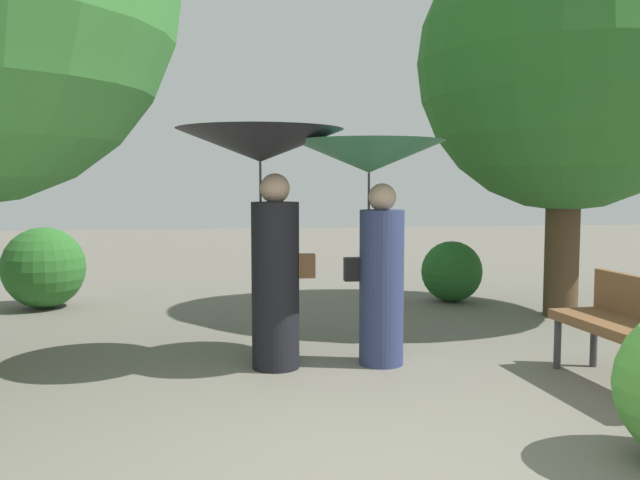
# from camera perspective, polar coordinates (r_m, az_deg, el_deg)

# --- Properties ---
(ground_plane) EXTENTS (40.00, 40.00, 0.00)m
(ground_plane) POSITION_cam_1_polar(r_m,az_deg,el_deg) (4.03, 5.66, -17.95)
(ground_plane) COLOR #6B665B
(person_left) EXTENTS (1.38, 1.38, 2.00)m
(person_left) POSITION_cam_1_polar(r_m,az_deg,el_deg) (5.64, -4.64, 4.31)
(person_left) COLOR black
(person_left) RESTS_ON ground
(person_right) EXTENTS (1.29, 1.29, 1.91)m
(person_right) POSITION_cam_1_polar(r_m,az_deg,el_deg) (5.75, 4.49, 3.60)
(person_right) COLOR navy
(person_right) RESTS_ON ground
(park_bench) EXTENTS (0.57, 1.52, 0.83)m
(park_bench) POSITION_cam_1_polar(r_m,az_deg,el_deg) (5.62, 25.26, -6.39)
(park_bench) COLOR #38383D
(park_bench) RESTS_ON ground
(tree_near_right) EXTENTS (3.42, 3.42, 5.10)m
(tree_near_right) POSITION_cam_1_polar(r_m,az_deg,el_deg) (8.54, 20.19, 15.60)
(tree_near_right) COLOR #4C3823
(tree_near_right) RESTS_ON ground
(bush_path_right) EXTENTS (1.02, 1.02, 1.02)m
(bush_path_right) POSITION_cam_1_polar(r_m,az_deg,el_deg) (9.11, -22.26, -2.18)
(bush_path_right) COLOR #2D6B28
(bush_path_right) RESTS_ON ground
(bush_far_side) EXTENTS (0.80, 0.80, 0.80)m
(bush_far_side) POSITION_cam_1_polar(r_m,az_deg,el_deg) (9.08, 11.05, -2.61)
(bush_far_side) COLOR #235B23
(bush_far_side) RESTS_ON ground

